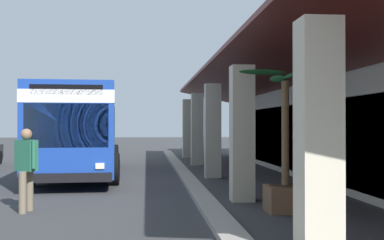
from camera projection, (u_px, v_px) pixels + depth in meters
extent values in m
plane|color=#38383A|center=(345.00, 180.00, 17.17)|extent=(120.00, 120.00, 0.00)
cube|color=#9E998E|center=(186.00, 176.00, 18.04)|extent=(33.62, 0.50, 0.12)
cube|color=beige|center=(187.00, 128.00, 29.31)|extent=(0.55, 0.55, 3.32)
cube|color=beige|center=(197.00, 129.00, 23.72)|extent=(0.55, 0.55, 3.32)
cube|color=beige|center=(213.00, 131.00, 18.14)|extent=(0.55, 0.55, 3.32)
cube|color=beige|center=(242.00, 133.00, 12.56)|extent=(0.55, 0.55, 3.32)
cube|color=beige|center=(318.00, 140.00, 6.98)|extent=(0.55, 0.55, 3.32)
cube|color=#5B1E19|center=(249.00, 74.00, 18.28)|extent=(28.02, 3.16, 0.82)
cube|color=#19232D|center=(294.00, 138.00, 18.40)|extent=(23.53, 0.08, 2.40)
cube|color=#193D9E|center=(80.00, 129.00, 19.24)|extent=(11.13, 3.21, 2.75)
cube|color=white|center=(80.00, 104.00, 19.25)|extent=(11.15, 3.23, 0.36)
cube|color=#19232D|center=(81.00, 123.00, 19.54)|extent=(9.38, 3.13, 0.90)
cube|color=#19232D|center=(67.00, 126.00, 13.83)|extent=(0.20, 2.24, 1.20)
cube|color=black|center=(67.00, 90.00, 13.83)|extent=(0.18, 1.94, 0.28)
cube|color=black|center=(66.00, 178.00, 13.69)|extent=(0.35, 2.46, 0.24)
cube|color=silver|center=(100.00, 166.00, 13.91)|extent=(0.07, 0.24, 0.16)
cube|color=silver|center=(32.00, 167.00, 13.64)|extent=(0.07, 0.24, 0.16)
cube|color=silver|center=(83.00, 91.00, 20.74)|extent=(2.50, 1.93, 0.24)
cylinder|color=black|center=(114.00, 169.00, 15.83)|extent=(1.00, 0.30, 1.00)
cylinder|color=black|center=(29.00, 170.00, 15.45)|extent=(1.00, 0.30, 1.00)
cylinder|color=black|center=(115.00, 156.00, 22.46)|extent=(1.00, 0.30, 1.00)
cylinder|color=black|center=(55.00, 156.00, 22.09)|extent=(1.00, 0.30, 1.00)
cylinder|color=#726651|center=(23.00, 193.00, 10.76)|extent=(0.16, 0.16, 0.88)
cylinder|color=#726651|center=(30.00, 190.00, 11.13)|extent=(0.16, 0.16, 0.88)
cube|color=#26664C|center=(26.00, 155.00, 10.96)|extent=(0.50, 0.54, 0.66)
sphere|color=#8C664C|center=(26.00, 134.00, 10.96)|extent=(0.24, 0.24, 0.24)
cylinder|color=#26664C|center=(34.00, 154.00, 10.74)|extent=(0.09, 0.09, 0.60)
cylinder|color=#26664C|center=(19.00, 153.00, 11.17)|extent=(0.09, 0.09, 0.60)
cube|color=brown|center=(285.00, 199.00, 10.96)|extent=(0.81, 0.81, 0.56)
cylinder|color=#332319|center=(285.00, 185.00, 10.96)|extent=(0.69, 0.69, 0.02)
cylinder|color=brown|center=(285.00, 133.00, 10.97)|extent=(0.16, 0.16, 2.25)
ellipsoid|color=#195123|center=(291.00, 75.00, 10.62)|extent=(0.73, 0.25, 0.17)
ellipsoid|color=#195123|center=(305.00, 76.00, 11.02)|extent=(0.23, 0.86, 0.16)
ellipsoid|color=#195123|center=(278.00, 79.00, 11.33)|extent=(0.76, 0.35, 0.18)
ellipsoid|color=#195123|center=(262.00, 72.00, 10.87)|extent=(0.35, 1.06, 0.15)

